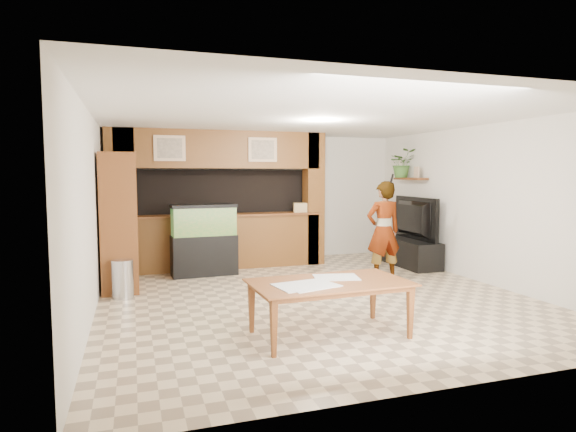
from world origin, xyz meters
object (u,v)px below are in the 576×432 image
object	(u,v)px
person	(383,231)
aquarium	(204,241)
pantry_cabinet	(119,222)
television	(409,218)
dining_table	(331,309)

from	to	relation	value
person	aquarium	bearing A→B (deg)	-25.61
pantry_cabinet	television	bearing A→B (deg)	4.21
pantry_cabinet	dining_table	bearing A→B (deg)	-53.04
television	person	size ratio (longest dim) A/B	0.86
pantry_cabinet	dining_table	size ratio (longest dim) A/B	1.22
television	aquarium	bearing A→B (deg)	86.49
television	pantry_cabinet	bearing A→B (deg)	95.11
pantry_cabinet	aquarium	world-z (taller)	pantry_cabinet
pantry_cabinet	aquarium	bearing A→B (deg)	26.76
person	dining_table	world-z (taller)	person
pantry_cabinet	dining_table	world-z (taller)	pantry_cabinet
television	dining_table	xyz separation A→B (m)	(-3.10, -3.39, -0.62)
pantry_cabinet	dining_table	xyz separation A→B (m)	(2.25, -2.99, -0.75)
aquarium	dining_table	bearing A→B (deg)	-80.18
dining_table	aquarium	bearing A→B (deg)	100.98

